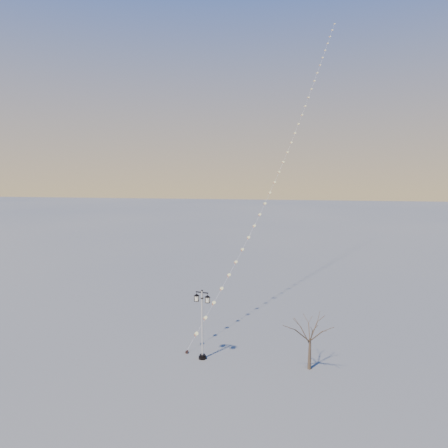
# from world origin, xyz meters

# --- Properties ---
(ground) EXTENTS (300.00, 300.00, 0.00)m
(ground) POSITION_xyz_m (0.00, 0.00, 0.00)
(ground) COLOR slate
(ground) RESTS_ON ground
(street_lamp) EXTENTS (1.17, 0.59, 4.69)m
(street_lamp) POSITION_xyz_m (0.37, 0.66, 2.60)
(street_lamp) COLOR black
(street_lamp) RESTS_ON ground
(bare_tree) EXTENTS (2.23, 2.23, 3.69)m
(bare_tree) POSITION_xyz_m (7.28, 0.34, 2.56)
(bare_tree) COLOR brown
(bare_tree) RESTS_ON ground
(kite_train) EXTENTS (13.43, 39.82, 34.20)m
(kite_train) POSITION_xyz_m (5.57, 20.88, 16.99)
(kite_train) COLOR black
(kite_train) RESTS_ON ground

